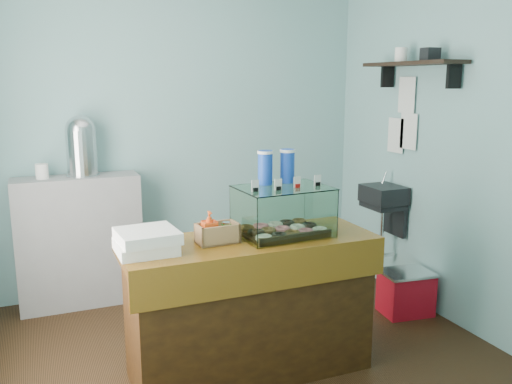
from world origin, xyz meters
name	(u,v)px	position (x,y,z in m)	size (l,w,h in m)	color
ground	(236,353)	(0.00, 0.00, 0.00)	(3.50, 3.50, 0.00)	black
room_shell	(238,107)	(0.03, 0.01, 1.71)	(3.54, 3.04, 2.82)	#7BB3B2
counter	(250,305)	(0.00, -0.25, 0.46)	(1.60, 0.60, 0.90)	#42250C
back_shelf	(80,241)	(-0.90, 1.32, 0.55)	(1.00, 0.32, 1.10)	gray
display_case	(281,208)	(0.24, -0.21, 1.07)	(0.59, 0.45, 0.53)	black
condiment_crate	(215,231)	(-0.22, -0.25, 0.97)	(0.26, 0.16, 0.20)	tan
pastry_boxes	(146,241)	(-0.64, -0.27, 0.97)	(0.35, 0.35, 0.13)	white
coffee_urn	(81,144)	(-0.84, 1.34, 1.36)	(0.27, 0.27, 0.50)	silver
red_cooler	(406,292)	(1.51, 0.09, 0.18)	(0.44, 0.35, 0.36)	red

